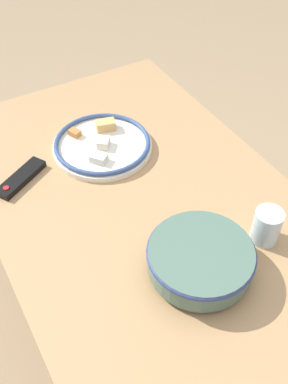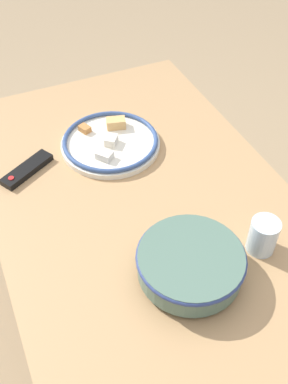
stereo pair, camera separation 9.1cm
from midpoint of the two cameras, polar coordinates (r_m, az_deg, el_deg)
ground_plane at (r=1.82m, az=2.41°, el=-17.93°), size 8.00×8.00×0.00m
dining_table at (r=1.30m, az=3.24°, el=-5.46°), size 1.51×0.83×0.70m
noodle_bowl at (r=1.09m, az=8.28°, el=-9.05°), size 0.26×0.26×0.08m
food_plate at (r=1.44m, az=-2.57°, el=6.28°), size 0.32×0.32×0.05m
tv_remote at (r=1.39m, az=-12.83°, el=2.74°), size 0.13×0.18×0.02m
drinking_glass at (r=1.18m, az=17.04°, el=-5.43°), size 0.07×0.07×0.10m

